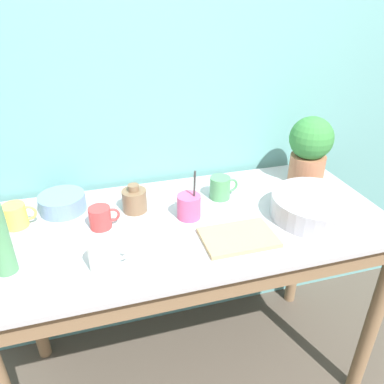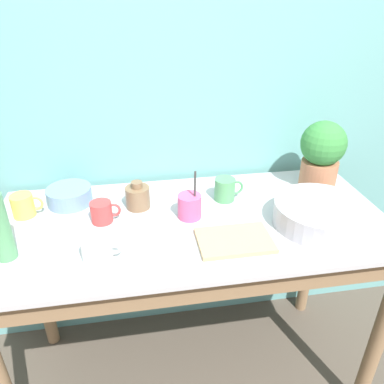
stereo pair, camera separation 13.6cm
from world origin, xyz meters
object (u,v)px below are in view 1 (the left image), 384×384
(bowl_small_blue, at_px, (62,203))
(bottle_short, at_px, (134,200))
(mug_yellow, at_px, (16,216))
(mug_green, at_px, (221,188))
(tray_board, at_px, (238,237))
(potted_plant, at_px, (310,148))
(bowl_wash_large, at_px, (315,207))
(mug_white, at_px, (105,255))
(mug_red, at_px, (101,218))
(utensil_cup, at_px, (189,206))

(bowl_small_blue, bearing_deg, bottle_short, -16.03)
(mug_yellow, xyz_separation_m, mug_green, (0.79, -0.01, 0.00))
(tray_board, bearing_deg, mug_yellow, 158.06)
(potted_plant, distance_m, bowl_small_blue, 1.06)
(bowl_wash_large, bearing_deg, mug_green, 141.60)
(mug_white, distance_m, mug_yellow, 0.44)
(mug_red, bearing_deg, mug_white, -90.91)
(potted_plant, height_order, mug_green, potted_plant)
(mug_green, bearing_deg, mug_white, -147.15)
(potted_plant, height_order, bowl_wash_large, potted_plant)
(utensil_cup, distance_m, tray_board, 0.23)
(bowl_wash_large, distance_m, mug_yellow, 1.11)
(utensil_cup, bearing_deg, bowl_wash_large, -15.29)
(bottle_short, relative_size, bowl_small_blue, 0.63)
(potted_plant, bearing_deg, bottle_short, -177.12)
(mug_green, relative_size, bowl_small_blue, 0.68)
(mug_white, height_order, mug_green, same)
(tray_board, bearing_deg, bowl_small_blue, 147.71)
(mug_white, xyz_separation_m, utensil_cup, (0.33, 0.21, 0.00))
(bowl_small_blue, relative_size, utensil_cup, 0.89)
(bowl_small_blue, bearing_deg, mug_red, -49.81)
(potted_plant, bearing_deg, mug_yellow, -178.50)
(bowl_wash_large, height_order, tray_board, bowl_wash_large)
(mug_yellow, bearing_deg, bowl_wash_large, -12.51)
(mug_red, height_order, mug_green, mug_green)
(mug_green, bearing_deg, utensil_cup, -146.69)
(bottle_short, xyz_separation_m, mug_yellow, (-0.43, 0.01, -0.00))
(bowl_small_blue, bearing_deg, potted_plant, -2.13)
(bottle_short, bearing_deg, potted_plant, 2.88)
(bowl_wash_large, relative_size, mug_white, 2.55)
(bottle_short, xyz_separation_m, bowl_small_blue, (-0.27, 0.08, -0.01))
(bowl_small_blue, bearing_deg, mug_yellow, -156.09)
(mug_red, distance_m, bowl_small_blue, 0.21)
(bottle_short, xyz_separation_m, mug_green, (0.36, 0.00, 0.00))
(potted_plant, bearing_deg, mug_red, -172.33)
(bottle_short, bearing_deg, tray_board, -42.85)
(mug_yellow, height_order, utensil_cup, utensil_cup)
(bowl_small_blue, distance_m, utensil_cup, 0.50)
(bottle_short, distance_m, mug_yellow, 0.43)
(mug_red, relative_size, bowl_small_blue, 0.63)
(bottle_short, relative_size, mug_yellow, 0.95)
(tray_board, bearing_deg, utensil_cup, 123.97)
(bowl_small_blue, distance_m, tray_board, 0.70)
(mug_red, xyz_separation_m, utensil_cup, (0.33, -0.02, 0.01))
(mug_green, relative_size, tray_board, 0.47)
(mug_white, xyz_separation_m, tray_board, (0.46, 0.02, -0.04))
(mug_yellow, distance_m, tray_board, 0.81)
(mug_yellow, relative_size, tray_board, 0.46)
(bottle_short, relative_size, mug_red, 1.00)
(bowl_wash_large, bearing_deg, bowl_small_blue, 161.40)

